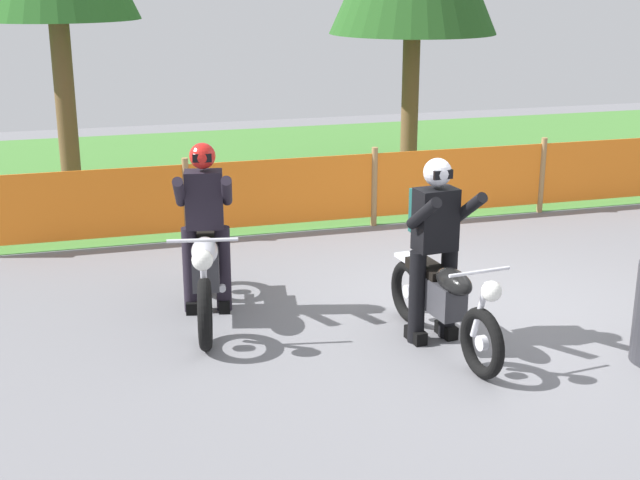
{
  "coord_description": "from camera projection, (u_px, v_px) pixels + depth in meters",
  "views": [
    {
      "loc": [
        -3.76,
        -7.32,
        3.25
      ],
      "look_at": [
        -1.67,
        0.03,
        0.9
      ],
      "focal_mm": 49.5,
      "sensor_mm": 36.0,
      "label": 1
    }
  ],
  "objects": [
    {
      "name": "ground",
      "position": [
        483.0,
        315.0,
        8.68
      ],
      "size": [
        24.0,
        24.0,
        0.02
      ],
      "primitive_type": "cube",
      "color": "slate"
    },
    {
      "name": "barrier_fence",
      "position": [
        374.0,
        186.0,
        11.53
      ],
      "size": [
        9.9,
        0.08,
        1.05
      ],
      "color": "#997547",
      "rests_on": "ground"
    },
    {
      "name": "motorcycle_lead",
      "position": [
        206.0,
        271.0,
        8.43
      ],
      "size": [
        0.71,
        2.1,
        1.0
      ],
      "rotation": [
        0.0,
        0.0,
        -1.75
      ],
      "color": "black",
      "rests_on": "ground"
    },
    {
      "name": "grass_verge",
      "position": [
        300.0,
        166.0,
        15.2
      ],
      "size": [
        24.0,
        7.66,
        0.01
      ],
      "primitive_type": "cube",
      "color": "#427A33",
      "rests_on": "ground"
    },
    {
      "name": "rider_trailing",
      "position": [
        434.0,
        240.0,
        7.84
      ],
      "size": [
        0.59,
        0.71,
        1.69
      ],
      "rotation": [
        0.0,
        0.0,
        -1.47
      ],
      "color": "black",
      "rests_on": "ground"
    },
    {
      "name": "motorcycle_trailing",
      "position": [
        444.0,
        301.0,
        7.8
      ],
      "size": [
        0.56,
        1.92,
        0.91
      ],
      "rotation": [
        0.0,
        0.0,
        -1.47
      ],
      "color": "black",
      "rests_on": "ground"
    },
    {
      "name": "rider_lead",
      "position": [
        205.0,
        222.0,
        8.5
      ],
      "size": [
        0.62,
        0.63,
        1.69
      ],
      "rotation": [
        0.0,
        0.0,
        -1.75
      ],
      "color": "black",
      "rests_on": "ground"
    }
  ]
}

